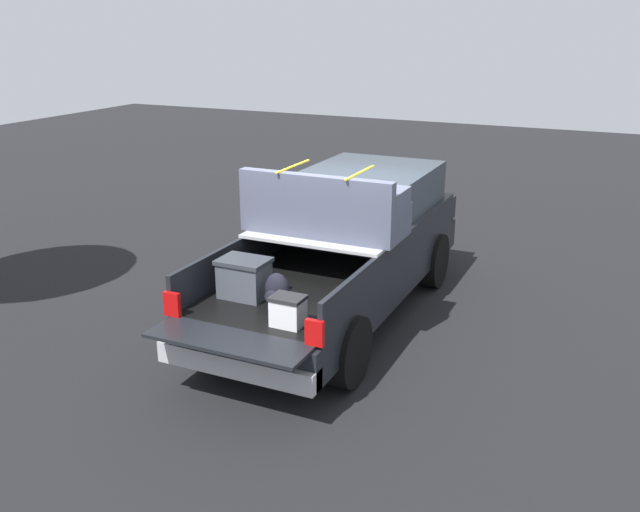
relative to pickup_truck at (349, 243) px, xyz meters
name	(u,v)px	position (x,y,z in m)	size (l,w,h in m)	color
ground_plane	(338,316)	(-0.39, 0.00, -0.99)	(40.00, 40.00, 0.00)	black
pickup_truck	(349,243)	(0.00, 0.00, 0.00)	(6.05, 2.09, 2.23)	black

